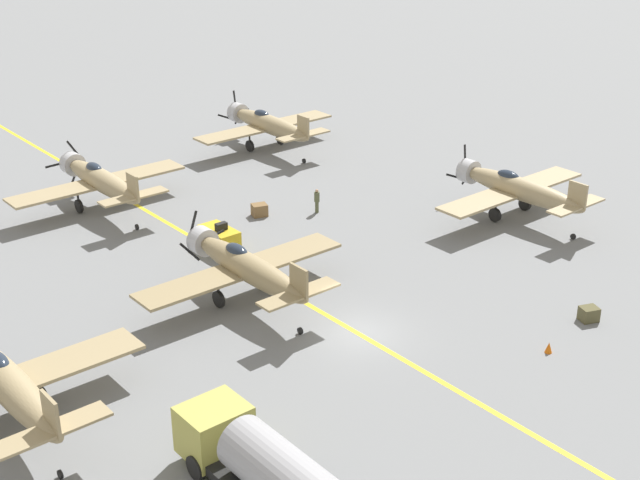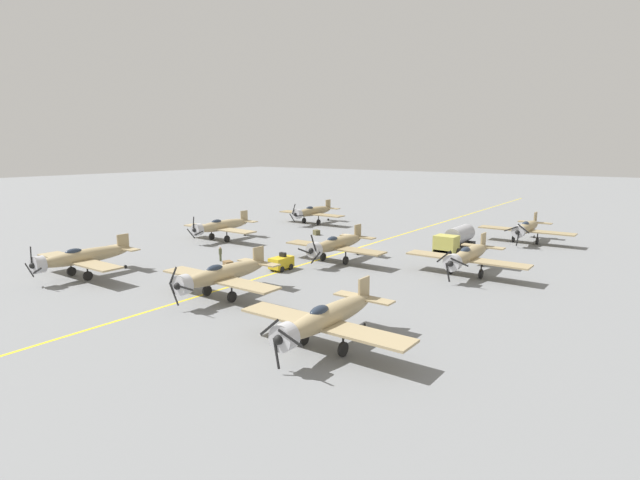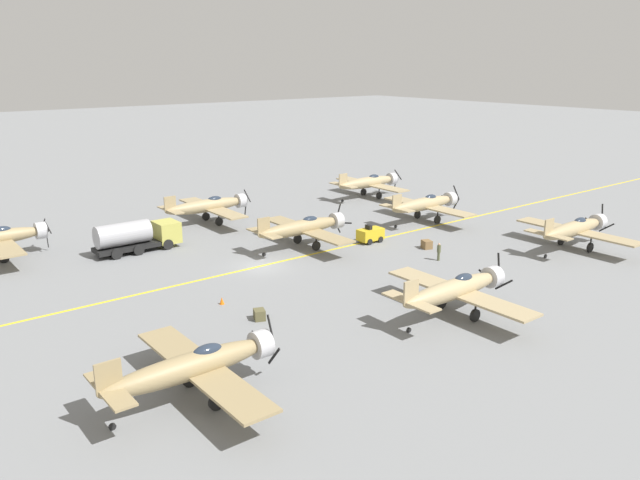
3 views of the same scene
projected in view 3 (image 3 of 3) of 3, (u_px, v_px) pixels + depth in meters
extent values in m
plane|color=slate|center=(261.00, 266.00, 54.54)|extent=(400.00, 400.00, 0.00)
cube|color=yellow|center=(261.00, 266.00, 54.54)|extent=(0.30, 160.00, 0.01)
ellipsoid|color=#99855C|center=(300.00, 228.00, 59.12)|extent=(1.50, 9.50, 1.42)
cylinder|color=#B7B7BC|center=(336.00, 220.00, 61.75)|extent=(1.58, 0.90, 1.58)
ellipsoid|color=#232D3D|center=(310.00, 220.00, 59.64)|extent=(0.80, 1.70, 0.76)
cube|color=#99855C|center=(307.00, 230.00, 59.67)|extent=(12.00, 2.10, 0.16)
cube|color=#99855C|center=(264.00, 233.00, 56.67)|extent=(4.40, 1.10, 0.12)
cube|color=#99855C|center=(264.00, 226.00, 56.49)|extent=(0.14, 1.30, 1.60)
sphere|color=black|center=(340.00, 220.00, 62.05)|extent=(0.56, 0.56, 0.56)
cube|color=black|center=(337.00, 225.00, 62.66)|extent=(1.24, 0.06, 1.42)
cube|color=black|center=(346.00, 223.00, 61.44)|extent=(1.75, 0.06, 0.46)
cube|color=black|center=(339.00, 211.00, 62.04)|extent=(0.72, 0.06, 1.70)
cylinder|color=black|center=(298.00, 233.00, 60.98)|extent=(0.14, 0.14, 1.26)
cylinder|color=black|center=(298.00, 239.00, 61.15)|extent=(0.22, 0.90, 0.90)
cylinder|color=black|center=(316.00, 239.00, 58.70)|extent=(0.14, 0.14, 1.26)
cylinder|color=black|center=(316.00, 246.00, 58.88)|extent=(0.22, 0.90, 0.90)
cylinder|color=black|center=(264.00, 254.00, 57.19)|extent=(0.12, 0.36, 0.36)
ellipsoid|color=tan|center=(423.00, 204.00, 68.81)|extent=(1.50, 9.50, 1.42)
cylinder|color=#B7B7BC|center=(450.00, 199.00, 71.44)|extent=(1.58, 0.90, 1.58)
ellipsoid|color=#232D3D|center=(430.00, 198.00, 69.33)|extent=(0.80, 1.70, 0.76)
cube|color=tan|center=(428.00, 206.00, 69.35)|extent=(12.00, 2.10, 0.16)
cube|color=tan|center=(397.00, 208.00, 66.36)|extent=(4.40, 1.10, 0.12)
cube|color=tan|center=(397.00, 202.00, 66.18)|extent=(0.14, 1.30, 1.60)
sphere|color=black|center=(453.00, 198.00, 71.73)|extent=(0.56, 0.56, 0.56)
cube|color=black|center=(455.00, 205.00, 71.63)|extent=(0.96, 0.06, 1.60)
cube|color=black|center=(456.00, 193.00, 71.18)|extent=(1.03, 0.06, 1.57)
cube|color=black|center=(447.00, 197.00, 72.39)|extent=(1.75, 0.06, 0.19)
cylinder|color=black|center=(418.00, 209.00, 70.67)|extent=(0.14, 0.14, 1.26)
cylinder|color=black|center=(417.00, 215.00, 70.84)|extent=(0.22, 0.90, 0.90)
cylinder|color=black|center=(438.00, 214.00, 68.39)|extent=(0.14, 0.14, 1.26)
cylinder|color=black|center=(437.00, 220.00, 68.57)|extent=(0.22, 0.90, 0.90)
cylinder|color=black|center=(396.00, 226.00, 66.88)|extent=(0.12, 0.36, 0.36)
ellipsoid|color=tan|center=(452.00, 290.00, 43.05)|extent=(1.50, 9.50, 1.42)
cylinder|color=#B7B7BC|center=(492.00, 277.00, 45.68)|extent=(1.58, 0.90, 1.58)
ellipsoid|color=#232D3D|center=(463.00, 279.00, 43.57)|extent=(0.80, 1.70, 0.76)
cube|color=tan|center=(459.00, 292.00, 43.59)|extent=(12.00, 2.10, 0.16)
cube|color=tan|center=(411.00, 301.00, 40.59)|extent=(4.40, 1.10, 0.12)
cube|color=tan|center=(411.00, 292.00, 40.41)|extent=(0.14, 1.30, 1.60)
sphere|color=black|center=(497.00, 275.00, 45.97)|extent=(0.56, 0.56, 0.56)
cube|color=black|center=(504.00, 285.00, 45.59)|extent=(1.48, 0.06, 1.17)
cube|color=black|center=(499.00, 265.00, 45.65)|extent=(0.36, 0.06, 1.75)
cube|color=black|center=(487.00, 277.00, 46.68)|extent=(1.67, 0.06, 0.80)
cylinder|color=black|center=(442.00, 294.00, 44.90)|extent=(0.14, 0.14, 1.26)
cylinder|color=black|center=(442.00, 303.00, 45.08)|extent=(0.22, 0.90, 0.90)
cylinder|color=black|center=(476.00, 307.00, 42.63)|extent=(0.14, 0.14, 1.26)
cylinder|color=black|center=(475.00, 315.00, 42.80)|extent=(0.22, 0.90, 0.90)
cylinder|color=black|center=(409.00, 330.00, 41.12)|extent=(0.12, 0.36, 0.36)
cylinder|color=#B7B7BC|center=(41.00, 231.00, 58.11)|extent=(1.58, 0.90, 1.58)
ellipsoid|color=#232D3D|center=(1.00, 230.00, 55.99)|extent=(0.80, 1.70, 0.76)
sphere|color=black|center=(46.00, 230.00, 58.40)|extent=(0.56, 0.56, 0.56)
cube|color=black|center=(44.00, 223.00, 58.79)|extent=(1.49, 0.06, 1.15)
cube|color=black|center=(47.00, 238.00, 58.71)|extent=(0.33, 0.06, 1.75)
cube|color=black|center=(48.00, 228.00, 57.70)|extent=(1.66, 0.06, 0.83)
cylinder|color=black|center=(3.00, 251.00, 55.06)|extent=(0.14, 0.14, 1.26)
cylinder|color=black|center=(4.00, 258.00, 55.23)|extent=(0.22, 0.90, 0.90)
ellipsoid|color=tan|center=(367.00, 182.00, 81.04)|extent=(1.50, 9.50, 1.42)
cylinder|color=#B7B7BC|center=(392.00, 179.00, 83.67)|extent=(1.57, 0.90, 1.58)
ellipsoid|color=#232D3D|center=(374.00, 177.00, 81.56)|extent=(0.80, 1.70, 0.76)
cube|color=tan|center=(371.00, 184.00, 81.59)|extent=(12.00, 2.10, 0.16)
cube|color=tan|center=(343.00, 185.00, 78.59)|extent=(4.40, 1.10, 0.12)
cube|color=tan|center=(343.00, 180.00, 78.41)|extent=(0.14, 1.30, 1.60)
sphere|color=black|center=(394.00, 178.00, 83.97)|extent=(0.56, 0.56, 0.56)
cube|color=black|center=(398.00, 175.00, 83.31)|extent=(1.41, 0.06, 1.25)
cube|color=black|center=(390.00, 175.00, 84.51)|extent=(1.70, 0.06, 0.70)
cube|color=black|center=(395.00, 185.00, 84.08)|extent=(0.47, 0.06, 1.74)
cylinder|color=black|center=(364.00, 187.00, 82.90)|extent=(0.14, 0.14, 1.26)
cylinder|color=black|center=(364.00, 192.00, 83.07)|extent=(0.22, 0.90, 0.90)
cylinder|color=black|center=(379.00, 191.00, 80.62)|extent=(0.14, 0.14, 1.26)
cylinder|color=black|center=(379.00, 196.00, 80.80)|extent=(0.22, 0.90, 0.90)
cylinder|color=black|center=(343.00, 201.00, 79.11)|extent=(0.12, 0.36, 0.36)
ellipsoid|color=tan|center=(573.00, 229.00, 58.63)|extent=(1.50, 9.50, 1.42)
cylinder|color=#B7B7BC|center=(598.00, 222.00, 61.26)|extent=(1.57, 0.90, 1.58)
ellipsoid|color=#232D3D|center=(580.00, 221.00, 59.15)|extent=(0.80, 1.70, 0.76)
cube|color=tan|center=(577.00, 231.00, 59.17)|extent=(12.00, 2.10, 0.16)
cube|color=tan|center=(548.00, 235.00, 56.17)|extent=(4.40, 1.10, 0.12)
cube|color=tan|center=(549.00, 228.00, 55.99)|extent=(0.14, 1.30, 1.60)
sphere|color=black|center=(600.00, 221.00, 61.55)|extent=(0.56, 0.56, 0.56)
cube|color=black|center=(592.00, 223.00, 62.26)|extent=(1.66, 0.06, 0.84)
cube|color=black|center=(607.00, 227.00, 61.16)|extent=(1.50, 0.06, 1.14)
cube|color=black|center=(602.00, 213.00, 61.24)|extent=(0.32, 0.06, 1.76)
cylinder|color=black|center=(562.00, 234.00, 60.48)|extent=(0.14, 0.14, 1.26)
cylinder|color=black|center=(561.00, 240.00, 60.66)|extent=(0.22, 0.90, 0.90)
cylinder|color=black|center=(591.00, 241.00, 58.21)|extent=(0.14, 0.14, 1.26)
cylinder|color=black|center=(590.00, 247.00, 58.38)|extent=(0.22, 0.90, 0.90)
cylinder|color=black|center=(546.00, 256.00, 56.70)|extent=(0.12, 0.36, 0.36)
ellipsoid|color=#958158|center=(188.00, 367.00, 32.19)|extent=(1.50, 9.50, 1.42)
cylinder|color=#B7B7BC|center=(261.00, 344.00, 34.82)|extent=(1.58, 0.90, 1.58)
ellipsoid|color=#232D3D|center=(207.00, 351.00, 32.71)|extent=(0.80, 1.70, 0.76)
cube|color=#958158|center=(202.00, 369.00, 32.74)|extent=(12.00, 2.10, 0.16)
cube|color=#958158|center=(110.00, 389.00, 29.74)|extent=(4.40, 1.10, 0.12)
cube|color=#958158|center=(108.00, 377.00, 29.56)|extent=(0.14, 1.30, 1.60)
sphere|color=black|center=(268.00, 342.00, 35.12)|extent=(0.56, 0.56, 0.56)
cube|color=black|center=(271.00, 330.00, 34.66)|extent=(0.74, 0.06, 1.69)
cube|color=black|center=(260.00, 339.00, 35.81)|extent=(1.75, 0.06, 0.43)
cube|color=black|center=(274.00, 356.00, 34.88)|extent=(1.23, 0.06, 1.44)
cylinder|color=black|center=(189.00, 369.00, 34.05)|extent=(0.14, 0.14, 1.26)
cylinder|color=black|center=(190.00, 379.00, 34.22)|extent=(0.22, 0.90, 0.90)
cylinder|color=black|center=(216.00, 391.00, 31.77)|extent=(0.14, 0.14, 1.26)
cylinder|color=black|center=(217.00, 402.00, 31.95)|extent=(0.22, 0.90, 0.90)
cylinder|color=black|center=(112.00, 427.00, 30.26)|extent=(0.12, 0.36, 0.36)
ellipsoid|color=tan|center=(205.00, 206.00, 67.96)|extent=(1.50, 9.50, 1.42)
cylinder|color=#B7B7BC|center=(241.00, 201.00, 70.58)|extent=(1.58, 0.90, 1.58)
ellipsoid|color=#232D3D|center=(214.00, 199.00, 68.47)|extent=(0.80, 1.70, 0.76)
cube|color=tan|center=(212.00, 208.00, 68.50)|extent=(12.00, 2.10, 0.16)
cube|color=tan|center=(171.00, 210.00, 65.50)|extent=(4.40, 1.10, 0.12)
cube|color=tan|center=(170.00, 204.00, 65.32)|extent=(0.14, 1.30, 1.60)
sphere|color=black|center=(244.00, 200.00, 70.88)|extent=(0.56, 0.56, 0.56)
cube|color=black|center=(241.00, 196.00, 71.44)|extent=(1.71, 0.06, 0.65)
cube|color=black|center=(246.00, 208.00, 70.97)|extent=(0.53, 0.06, 1.74)
cube|color=black|center=(247.00, 196.00, 70.23)|extent=(1.38, 0.06, 1.29)
cylinder|color=black|center=(206.00, 211.00, 69.81)|extent=(0.14, 0.14, 1.26)
cylinder|color=black|center=(206.00, 217.00, 69.99)|extent=(0.22, 0.90, 0.90)
cylinder|color=black|center=(219.00, 216.00, 67.54)|extent=(0.14, 0.14, 1.26)
cylinder|color=black|center=(219.00, 222.00, 67.71)|extent=(0.22, 0.90, 0.90)
cylinder|color=black|center=(171.00, 228.00, 66.02)|extent=(0.12, 0.36, 0.36)
cube|color=black|center=(138.00, 245.00, 58.57)|extent=(2.25, 8.00, 0.40)
cube|color=#B2AD4C|center=(167.00, 232.00, 60.10)|extent=(2.50, 2.08, 2.00)
cylinder|color=#9E9EA3|center=(123.00, 234.00, 57.43)|extent=(2.10, 4.96, 2.10)
cylinder|color=black|center=(157.00, 239.00, 60.97)|extent=(0.30, 1.00, 1.00)
cylinder|color=black|center=(168.00, 244.00, 59.17)|extent=(0.30, 1.00, 1.00)
cylinder|color=black|center=(129.00, 244.00, 59.27)|extent=(0.30, 1.00, 1.00)
cylinder|color=black|center=(139.00, 250.00, 57.47)|extent=(0.30, 1.00, 1.00)
cylinder|color=black|center=(107.00, 248.00, 58.04)|extent=(0.30, 1.00, 1.00)
cylinder|color=black|center=(117.00, 254.00, 56.24)|extent=(0.30, 1.00, 1.00)
cube|color=gold|center=(370.00, 234.00, 61.52)|extent=(1.40, 2.60, 1.10)
cube|color=black|center=(369.00, 227.00, 61.15)|extent=(0.70, 0.36, 0.44)
cylinder|color=black|center=(371.00, 236.00, 62.60)|extent=(0.20, 0.60, 0.60)
cylinder|color=black|center=(380.00, 239.00, 61.56)|extent=(0.20, 0.60, 0.60)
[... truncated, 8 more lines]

